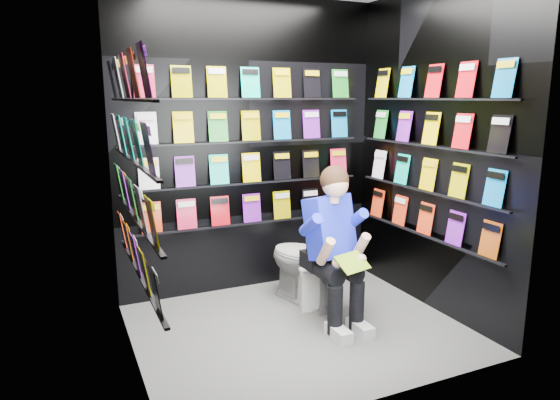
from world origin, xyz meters
name	(u,v)px	position (x,y,z in m)	size (l,w,h in m)	color
floor	(299,329)	(0.00, 0.00, 0.00)	(2.40, 2.40, 0.00)	slate
wall_back	(250,147)	(0.00, 1.00, 1.30)	(2.40, 0.04, 2.60)	black
wall_front	(384,181)	(0.00, -1.00, 1.30)	(2.40, 0.04, 2.60)	black
wall_left	(125,170)	(-1.20, 0.00, 1.30)	(0.04, 2.00, 2.60)	black
wall_right	(433,152)	(1.20, 0.00, 1.30)	(0.04, 2.00, 2.60)	black
comics_back	(251,147)	(0.00, 0.97, 1.31)	(2.10, 0.06, 1.37)	red
comics_left	(130,168)	(-1.17, 0.00, 1.31)	(0.06, 1.70, 1.37)	red
comics_right	(430,152)	(1.17, 0.00, 1.31)	(0.06, 1.70, 1.37)	red
toilet	(306,261)	(0.29, 0.45, 0.37)	(0.42, 0.75, 0.73)	white
longbox	(312,284)	(0.33, 0.42, 0.16)	(0.24, 0.43, 0.32)	white
longbox_lid	(312,264)	(0.33, 0.42, 0.34)	(0.26, 0.45, 0.03)	white
reader	(329,228)	(0.29, 0.07, 0.75)	(0.49, 0.71, 1.31)	#252DC0
held_comic	(353,262)	(0.29, -0.28, 0.58)	(0.25, 0.01, 0.17)	green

